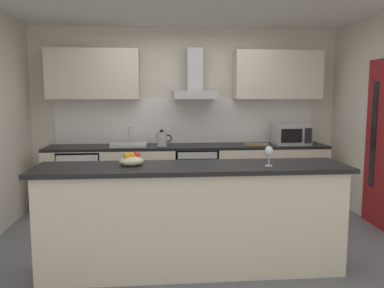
# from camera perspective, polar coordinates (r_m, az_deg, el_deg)

# --- Properties ---
(ground) EXTENTS (5.55, 4.51, 0.02)m
(ground) POSITION_cam_1_polar(r_m,az_deg,el_deg) (4.40, 0.96, -14.46)
(ground) COLOR slate
(wall_back) EXTENTS (5.55, 0.12, 2.60)m
(wall_back) POSITION_cam_1_polar(r_m,az_deg,el_deg) (5.91, -0.86, 4.12)
(wall_back) COLOR silver
(wall_back) RESTS_ON ground
(backsplash_tile) EXTENTS (3.87, 0.02, 0.66)m
(backsplash_tile) POSITION_cam_1_polar(r_m,az_deg,el_deg) (5.84, -0.80, 3.40)
(backsplash_tile) COLOR white
(counter_back) EXTENTS (4.00, 0.60, 0.90)m
(counter_back) POSITION_cam_1_polar(r_m,az_deg,el_deg) (5.65, -0.56, -4.73)
(counter_back) COLOR beige
(counter_back) RESTS_ON ground
(counter_island) EXTENTS (2.81, 0.64, 0.99)m
(counter_island) POSITION_cam_1_polar(r_m,az_deg,el_deg) (3.61, 0.08, -10.81)
(counter_island) COLOR beige
(counter_island) RESTS_ON ground
(upper_cabinets) EXTENTS (3.95, 0.32, 0.70)m
(upper_cabinets) POSITION_cam_1_polar(r_m,az_deg,el_deg) (5.68, -0.70, 10.15)
(upper_cabinets) COLOR beige
(oven) EXTENTS (0.60, 0.62, 0.80)m
(oven) POSITION_cam_1_polar(r_m,az_deg,el_deg) (5.63, 0.51, -4.67)
(oven) COLOR slate
(oven) RESTS_ON ground
(refrigerator) EXTENTS (0.58, 0.60, 0.85)m
(refrigerator) POSITION_cam_1_polar(r_m,az_deg,el_deg) (5.71, -15.85, -5.13)
(refrigerator) COLOR white
(refrigerator) RESTS_ON ground
(microwave) EXTENTS (0.50, 0.38, 0.30)m
(microwave) POSITION_cam_1_polar(r_m,az_deg,el_deg) (5.81, 14.39, 1.38)
(microwave) COLOR #B7BABC
(microwave) RESTS_ON counter_back
(sink) EXTENTS (0.50, 0.40, 0.26)m
(sink) POSITION_cam_1_polar(r_m,az_deg,el_deg) (5.55, -9.26, -0.02)
(sink) COLOR silver
(sink) RESTS_ON counter_back
(kettle) EXTENTS (0.29, 0.15, 0.24)m
(kettle) POSITION_cam_1_polar(r_m,az_deg,el_deg) (5.48, -4.46, 0.77)
(kettle) COLOR #B7BABC
(kettle) RESTS_ON counter_back
(range_hood) EXTENTS (0.62, 0.45, 0.72)m
(range_hood) POSITION_cam_1_polar(r_m,az_deg,el_deg) (5.64, 0.40, 8.93)
(range_hood) COLOR #B7BABC
(wine_glass) EXTENTS (0.08, 0.08, 0.18)m
(wine_glass) POSITION_cam_1_polar(r_m,az_deg,el_deg) (3.50, 11.24, -1.21)
(wine_glass) COLOR silver
(wine_glass) RESTS_ON counter_island
(fruit_bowl) EXTENTS (0.22, 0.22, 0.13)m
(fruit_bowl) POSITION_cam_1_polar(r_m,az_deg,el_deg) (3.54, -8.88, -2.36)
(fruit_bowl) COLOR beige
(fruit_bowl) RESTS_ON counter_island
(chopping_board) EXTENTS (0.38, 0.30, 0.02)m
(chopping_board) POSITION_cam_1_polar(r_m,az_deg,el_deg) (5.68, 9.42, -0.04)
(chopping_board) COLOR #9E7247
(chopping_board) RESTS_ON counter_back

